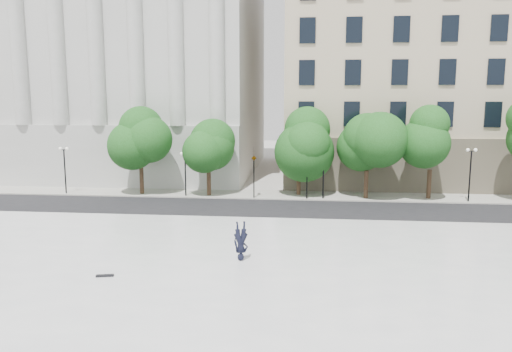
# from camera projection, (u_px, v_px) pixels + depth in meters

# --- Properties ---
(ground) EXTENTS (160.00, 160.00, 0.00)m
(ground) POSITION_uv_depth(u_px,v_px,m) (205.00, 308.00, 20.48)
(ground) COLOR #B0ADA7
(ground) RESTS_ON ground
(plaza) EXTENTS (44.00, 22.00, 0.45)m
(plaza) POSITION_uv_depth(u_px,v_px,m) (218.00, 277.00, 23.40)
(plaza) COLOR white
(plaza) RESTS_ON ground
(street) EXTENTS (60.00, 8.00, 0.02)m
(street) POSITION_uv_depth(u_px,v_px,m) (252.00, 210.00, 38.17)
(street) COLOR black
(street) RESTS_ON ground
(far_sidewalk) EXTENTS (60.00, 4.00, 0.12)m
(far_sidewalk) POSITION_uv_depth(u_px,v_px,m) (259.00, 195.00, 44.06)
(far_sidewalk) COLOR #ACAA9F
(far_sidewalk) RESTS_ON ground
(building_west) EXTENTS (31.50, 27.65, 25.60)m
(building_west) POSITION_uv_depth(u_px,v_px,m) (126.00, 60.00, 58.06)
(building_west) COLOR beige
(building_west) RESTS_ON ground
(building_east) EXTENTS (36.00, 26.15, 23.00)m
(building_east) POSITION_uv_depth(u_px,v_px,m) (453.00, 74.00, 54.98)
(building_east) COLOR tan
(building_east) RESTS_ON ground
(traffic_light_west) EXTENTS (0.57, 1.97, 4.28)m
(traffic_light_west) POSITION_uv_depth(u_px,v_px,m) (254.00, 155.00, 41.83)
(traffic_light_west) COLOR black
(traffic_light_west) RESTS_ON ground
(traffic_light_east) EXTENTS (0.70, 1.58, 4.12)m
(traffic_light_east) POSITION_uv_depth(u_px,v_px,m) (307.00, 158.00, 41.42)
(traffic_light_east) COLOR black
(traffic_light_east) RESTS_ON ground
(person_lying) EXTENTS (1.18, 2.11, 0.54)m
(person_lying) POSITION_uv_depth(u_px,v_px,m) (241.00, 255.00, 25.10)
(person_lying) COLOR black
(person_lying) RESTS_ON plaza
(skateboard) EXTENTS (0.82, 0.38, 0.08)m
(skateboard) POSITION_uv_depth(u_px,v_px,m) (105.00, 276.00, 22.85)
(skateboard) COLOR black
(skateboard) RESTS_ON plaza
(street_trees) EXTENTS (36.28, 5.32, 7.40)m
(street_trees) POSITION_uv_depth(u_px,v_px,m) (313.00, 142.00, 42.25)
(street_trees) COLOR #382619
(street_trees) RESTS_ON ground
(lamp_posts) EXTENTS (35.42, 0.28, 4.50)m
(lamp_posts) POSITION_uv_depth(u_px,v_px,m) (259.00, 165.00, 42.22)
(lamp_posts) COLOR black
(lamp_posts) RESTS_ON ground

